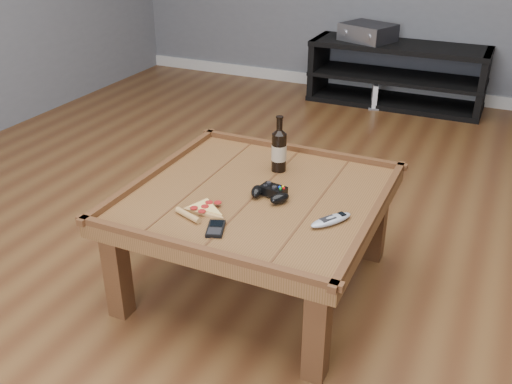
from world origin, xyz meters
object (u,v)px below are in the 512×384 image
at_px(game_controller, 270,193).
at_px(remote_control, 331,220).
at_px(beer_bottle, 279,149).
at_px(smartphone, 216,229).
at_px(pizza_slice, 203,209).
at_px(coffee_table, 257,206).
at_px(game_console, 374,97).
at_px(av_receiver, 368,32).
at_px(media_console, 397,75).

relative_size(game_controller, remote_control, 0.99).
height_order(beer_bottle, smartphone, beer_bottle).
relative_size(beer_bottle, game_controller, 1.39).
relative_size(beer_bottle, remote_control, 1.38).
distance_m(pizza_slice, remote_control, 0.49).
xyz_separation_m(coffee_table, game_controller, (0.07, -0.01, 0.08)).
bearing_deg(game_console, av_receiver, 114.55).
xyz_separation_m(pizza_slice, av_receiver, (-0.14, 2.97, 0.11)).
distance_m(remote_control, game_console, 2.76).
distance_m(smartphone, remote_control, 0.43).
relative_size(beer_bottle, smartphone, 2.03).
bearing_deg(pizza_slice, media_console, 107.77).
bearing_deg(av_receiver, smartphone, -63.67).
bearing_deg(av_receiver, game_controller, -61.49).
bearing_deg(game_console, media_console, 35.05).
height_order(smartphone, game_console, smartphone).
bearing_deg(remote_control, smartphone, -114.65).
height_order(beer_bottle, game_console, beer_bottle).
bearing_deg(media_console, smartphone, -90.28).
bearing_deg(beer_bottle, media_console, 89.89).
height_order(remote_control, game_console, remote_control).
bearing_deg(pizza_slice, game_controller, 67.62).
distance_m(game_controller, smartphone, 0.33).
distance_m(coffee_table, av_receiver, 2.76).
bearing_deg(remote_control, media_console, 130.68).
bearing_deg(coffee_table, pizza_slice, -119.69).
height_order(coffee_table, media_console, media_console).
bearing_deg(smartphone, remote_control, 12.15).
bearing_deg(media_console, pizza_slice, -92.47).
distance_m(beer_bottle, smartphone, 0.58).
bearing_deg(coffee_table, remote_control, -16.53).
xyz_separation_m(media_console, av_receiver, (-0.27, -0.00, 0.32)).
bearing_deg(beer_bottle, remote_control, -44.37).
xyz_separation_m(beer_bottle, pizza_slice, (-0.12, -0.47, -0.09)).
bearing_deg(pizza_slice, remote_control, 34.38).
xyz_separation_m(media_console, smartphone, (-0.01, -3.08, 0.21)).
xyz_separation_m(beer_bottle, game_console, (-0.12, 2.34, -0.46)).
height_order(coffee_table, beer_bottle, beer_bottle).
bearing_deg(pizza_slice, av_receiver, 112.92).
distance_m(coffee_table, pizza_slice, 0.27).
xyz_separation_m(pizza_slice, remote_control, (0.48, 0.12, 0.01)).
bearing_deg(pizza_slice, coffee_table, 80.55).
height_order(game_controller, remote_control, game_controller).
bearing_deg(remote_control, coffee_table, -162.86).
height_order(coffee_table, game_console, coffee_table).
bearing_deg(beer_bottle, av_receiver, 95.99).
distance_m(media_console, pizza_slice, 2.99).
distance_m(pizza_slice, av_receiver, 2.98).
xyz_separation_m(game_controller, pizza_slice, (-0.19, -0.21, -0.02)).
height_order(beer_bottle, av_receiver, beer_bottle).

